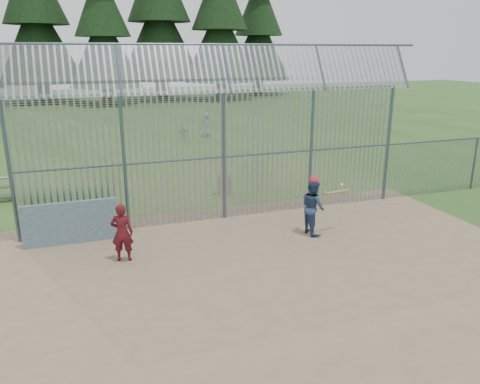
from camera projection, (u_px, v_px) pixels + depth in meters
name	position (u px, v px, depth m)	size (l,w,h in m)	color
ground	(266.00, 263.00, 11.81)	(120.00, 120.00, 0.00)	#2D511E
dirt_infield	(274.00, 271.00, 11.35)	(14.00, 10.00, 0.02)	#756047
dugout_wall	(71.00, 223.00, 12.79)	(2.50, 0.12, 1.20)	#38566B
batter	(313.00, 207.00, 13.45)	(0.78, 0.61, 1.60)	navy
onlooker	(122.00, 233.00, 11.70)	(0.55, 0.36, 1.51)	maroon
bg_kid_standing	(206.00, 124.00, 28.92)	(0.73, 0.48, 1.49)	slate
bg_kid_seated	(183.00, 134.00, 27.28)	(0.56, 0.23, 0.95)	gray
batting_gear	(319.00, 183.00, 13.27)	(1.25, 0.38, 0.52)	red
trash_can	(225.00, 185.00, 17.25)	(0.56, 0.56, 0.82)	#979A9F
backstop_fence	(279.00, 142.00, 14.79)	(20.09, 0.81, 5.30)	#47566B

